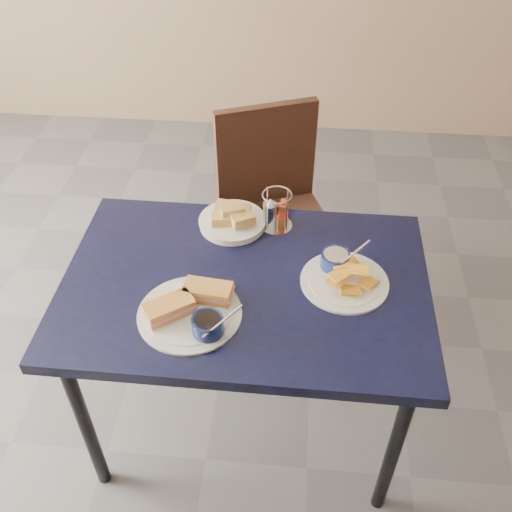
# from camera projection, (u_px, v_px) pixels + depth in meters

# --- Properties ---
(ground) EXTENTS (6.00, 6.00, 0.00)m
(ground) POSITION_uv_depth(u_px,v_px,m) (206.00, 459.00, 2.12)
(ground) COLOR #525257
(ground) RESTS_ON ground
(dining_table) EXTENTS (1.13, 0.76, 0.75)m
(dining_table) POSITION_uv_depth(u_px,v_px,m) (245.00, 297.00, 1.80)
(dining_table) COLOR black
(dining_table) RESTS_ON ground
(chair_far) EXTENTS (0.55, 0.55, 0.91)m
(chair_far) POSITION_uv_depth(u_px,v_px,m) (280.00, 199.00, 2.44)
(chair_far) COLOR black
(chair_far) RESTS_ON ground
(sandwich_plate) EXTENTS (0.32, 0.30, 0.12)m
(sandwich_plate) POSITION_uv_depth(u_px,v_px,m) (193.00, 309.00, 1.63)
(sandwich_plate) COLOR white
(sandwich_plate) RESTS_ON dining_table
(plantain_plate) EXTENTS (0.27, 0.27, 0.12)m
(plantain_plate) POSITION_uv_depth(u_px,v_px,m) (342.00, 273.00, 1.75)
(plantain_plate) COLOR white
(plantain_plate) RESTS_ON dining_table
(bread_basket) EXTENTS (0.23, 0.23, 0.08)m
(bread_basket) POSITION_uv_depth(u_px,v_px,m) (233.00, 219.00, 1.93)
(bread_basket) COLOR white
(bread_basket) RESTS_ON dining_table
(condiment_caddy) EXTENTS (0.11, 0.11, 0.14)m
(condiment_caddy) POSITION_uv_depth(u_px,v_px,m) (275.00, 213.00, 1.91)
(condiment_caddy) COLOR silver
(condiment_caddy) RESTS_ON dining_table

